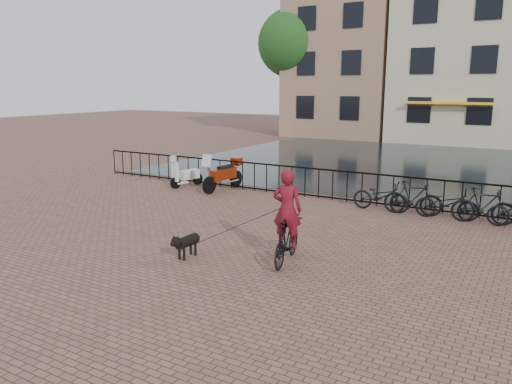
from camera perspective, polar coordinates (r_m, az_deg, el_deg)
The scene contains 14 objects.
ground at distance 10.08m, azimuth -8.80°, elevation -9.81°, with size 100.00×100.00×0.00m, color brown.
canal_water at distance 25.49m, azimuth 16.53°, elevation 3.19°, with size 20.00×20.00×0.00m, color black.
railing at distance 16.65m, azimuth 8.75°, elevation 0.78°, with size 20.00×0.05×1.02m.
canal_house_left at distance 39.65m, azimuth 10.88°, elevation 15.77°, with size 7.50×9.00×12.80m.
canal_house_mid at distance 37.65m, azimuth 22.76°, elevation 14.51°, with size 8.00×9.50×11.80m.
tree_far_left at distance 38.29m, azimuth 4.16°, elevation 16.58°, with size 5.04×5.04×9.27m.
cyclist at distance 10.58m, azimuth 3.56°, elevation -3.45°, with size 0.82×1.80×2.38m.
dog at distance 11.17m, azimuth -7.86°, elevation -5.95°, with size 0.30×0.88×0.59m.
motorcycle at distance 18.03m, azimuth -3.80°, elevation 2.45°, with size 0.65×2.04×1.43m.
scooter at distance 18.87m, azimuth -7.95°, elevation 2.53°, with size 0.68×1.41×1.26m.
parked_bike_0 at distance 15.53m, azimuth 14.09°, elevation -0.47°, with size 0.60×1.72×0.90m, color black.
parked_bike_1 at distance 15.29m, azimuth 17.50°, elevation -0.67°, with size 0.47×1.66×1.00m, color black.
parked_bike_2 at distance 15.13m, azimuth 20.99°, elevation -1.24°, with size 0.60×1.72×0.90m, color black.
parked_bike_3 at distance 15.01m, azimuth 24.57°, elevation -1.46°, with size 0.47×1.66×1.00m, color black.
Camera 1 is at (5.98, -7.19, 3.74)m, focal length 35.00 mm.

